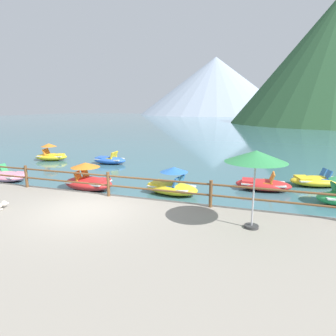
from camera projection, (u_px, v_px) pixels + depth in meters
name	position (u px, v px, depth m)	size (l,w,h in m)	color
ground_plane	(229.00, 130.00, 46.99)	(200.00, 200.00, 0.00)	#3D6B75
promenade_dock	(39.00, 243.00, 7.80)	(28.00, 8.00, 0.40)	gray
dock_railing	(108.00, 182.00, 11.12)	(23.92, 0.12, 0.95)	brown
beach_umbrella	(256.00, 157.00, 7.87)	(1.70, 1.70, 2.24)	#B2B2B7
pedal_boat_0	(88.00, 180.00, 13.45)	(2.40, 1.45, 1.28)	red
pedal_boat_1	(109.00, 160.00, 19.64)	(2.34, 1.20, 0.83)	blue
pedal_boat_2	(317.00, 181.00, 14.13)	(2.84, 1.95, 0.83)	yellow
pedal_boat_3	(263.00, 184.00, 13.42)	(2.53, 1.30, 0.84)	red
pedal_boat_4	(51.00, 155.00, 20.78)	(2.48, 1.68, 1.22)	yellow
pedal_boat_5	(5.00, 176.00, 15.10)	(2.38, 1.38, 0.83)	pink
pedal_boat_6	(172.00, 185.00, 12.81)	(2.68, 1.73, 1.22)	yellow
cliff_headland	(331.00, 63.00, 64.41)	(45.31, 45.31, 28.36)	#2D5633
distant_peak	(215.00, 86.00, 136.52)	(70.68, 70.68, 26.30)	#93A3B7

